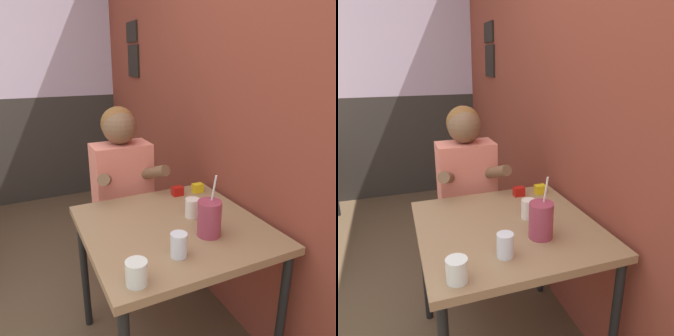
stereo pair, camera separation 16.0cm
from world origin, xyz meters
The scene contains 10 objects.
brick_wall_right centered at (1.32, 1.34, 1.35)m, with size 0.08×4.68×2.70m.
back_wall centered at (-0.01, 2.71, 1.36)m, with size 5.58×0.09×2.70m.
main_table centered at (0.86, 0.29, 0.66)m, with size 0.81×0.81×0.74m.
person_seated centered at (0.80, 0.87, 0.63)m, with size 0.42×0.40×1.21m.
cocktail_pitcher centered at (0.96, 0.14, 0.81)m, with size 0.10×0.10×0.28m.
glass_near_pitcher centered at (0.77, 0.05, 0.78)m, with size 0.07×0.07×0.10m.
glass_center centered at (0.56, -0.04, 0.78)m, with size 0.08×0.08×0.09m.
glass_far_side centered at (0.98, 0.33, 0.78)m, with size 0.07×0.07×0.09m.
condiment_ketchup centered at (1.04, 0.59, 0.76)m, with size 0.06×0.04×0.05m.
condiment_mustard centered at (1.16, 0.58, 0.76)m, with size 0.06×0.04×0.05m.
Camera 2 is at (0.41, -0.99, 1.46)m, focal length 35.00 mm.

